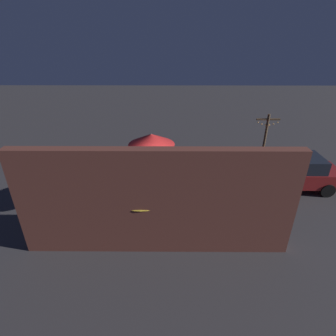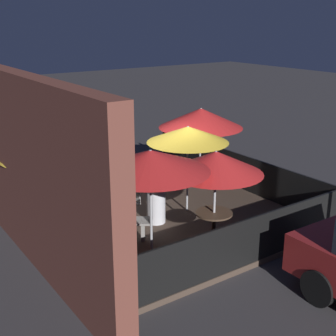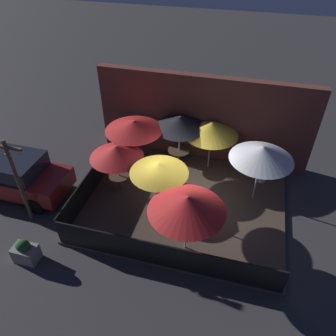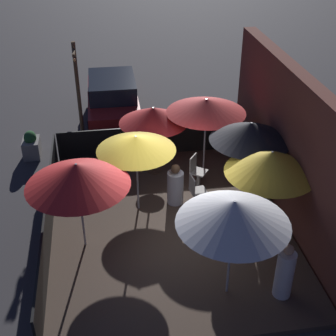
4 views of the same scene
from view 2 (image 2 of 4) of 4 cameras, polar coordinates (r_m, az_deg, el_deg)
ground_plane at (r=11.77m, az=-2.47°, el=-5.26°), size 60.00×60.00×0.00m
patio_deck at (r=11.75m, az=-2.47°, el=-4.99°), size 7.08×5.76×0.12m
building_wall at (r=9.93m, az=-17.90°, el=0.73°), size 8.68×0.36×3.69m
fence_front at (r=13.20m, az=7.91°, el=-0.06°), size 6.88×0.05×0.95m
fence_side_left at (r=9.04m, az=9.68°, el=-8.86°), size 0.05×5.56×0.95m
patio_umbrella_0 at (r=9.23m, az=5.84°, el=0.70°), size 1.91×1.91×2.02m
patio_umbrella_1 at (r=9.48m, az=-11.28°, el=2.27°), size 2.02×2.02×2.25m
patio_umbrella_2 at (r=12.65m, az=4.02°, el=6.11°), size 2.28×2.28×2.20m
patio_umbrella_3 at (r=8.45m, az=-2.16°, el=0.89°), size 2.20×2.20×2.24m
patio_umbrella_4 at (r=12.78m, az=-11.75°, el=6.39°), size 2.18×2.18×2.29m
patio_umbrella_5 at (r=10.89m, az=2.43°, el=4.11°), size 1.93×1.93×2.11m
patio_umbrella_6 at (r=10.57m, az=-14.52°, el=2.75°), size 2.10×2.10×2.12m
dining_table_0 at (r=9.66m, az=5.61°, el=-6.26°), size 0.76×0.76×0.72m
dining_table_1 at (r=9.95m, az=-10.78°, el=-5.76°), size 0.91×0.91×0.71m
patio_chair_0 at (r=9.80m, az=-2.71°, el=-6.25°), size 0.56×0.56×0.92m
patio_chair_1 at (r=10.68m, az=-4.58°, el=-4.06°), size 0.45×0.45×0.95m
patron_0 at (r=10.68m, az=-1.47°, el=-4.15°), size 0.52×0.52×1.14m
patron_1 at (r=12.99m, az=-16.17°, el=-0.42°), size 0.51×0.51×1.30m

